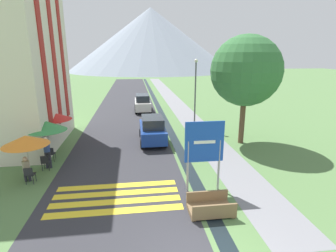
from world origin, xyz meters
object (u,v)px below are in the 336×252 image
object	(u,v)px
cafe_chair_nearest	(29,174)
cafe_umbrella_front_orange	(26,140)
footbridge	(211,207)
parked_car_near	(152,129)
person_standing_terrace	(47,150)
hotel_building	(7,50)
parked_car_far	(143,103)
person_seated_near	(26,168)
person_seated_far	(47,145)
streetlamp	(195,88)
tree_by_path	(246,71)
road_sign	(204,148)
cafe_chair_far_right	(49,146)
cafe_umbrella_rear_red	(53,116)
cafe_chair_middle	(51,153)
cafe_umbrella_middle_green	(47,126)
cafe_chair_far_left	(49,145)
cafe_chair_near_right	(45,161)

from	to	relation	value
cafe_chair_nearest	cafe_umbrella_front_orange	bearing A→B (deg)	132.60
footbridge	parked_car_near	distance (m)	9.04
cafe_chair_nearest	person_standing_terrace	xyz separation A→B (m)	(0.33, 1.77, 0.51)
hotel_building	parked_car_far	bearing A→B (deg)	48.31
hotel_building	person_seated_near	distance (m)	8.39
parked_car_far	person_seated_far	bearing A→B (deg)	-117.04
streetlamp	tree_by_path	xyz separation A→B (m)	(2.29, -4.36, 1.62)
road_sign	cafe_chair_far_right	xyz separation A→B (m)	(-8.24, 5.72, -1.55)
cafe_umbrella_rear_red	parked_car_near	bearing A→B (deg)	2.45
cafe_chair_middle	cafe_umbrella_middle_green	xyz separation A→B (m)	(-0.12, 0.29, 1.54)
footbridge	cafe_chair_far_left	world-z (taller)	cafe_chair_far_left
road_sign	parked_car_far	size ratio (longest dim) A/B	0.76
person_seated_far	road_sign	bearing A→B (deg)	-32.99
cafe_chair_nearest	cafe_chair_far_right	bearing A→B (deg)	121.19
cafe_chair_nearest	person_seated_far	world-z (taller)	person_seated_far
road_sign	cafe_chair_nearest	size ratio (longest dim) A/B	3.81
cafe_chair_middle	cafe_umbrella_rear_red	distance (m)	2.99
hotel_building	person_seated_far	world-z (taller)	hotel_building
cafe_chair_far_right	tree_by_path	xyz separation A→B (m)	(12.58, 0.42, 4.40)
cafe_chair_far_right	person_seated_far	size ratio (longest dim) A/B	0.67
cafe_chair_far_left	cafe_umbrella_front_orange	distance (m)	4.07
cafe_chair_middle	cafe_chair_nearest	xyz separation A→B (m)	(-0.19, -2.69, 0.00)
cafe_chair_near_right	cafe_umbrella_front_orange	bearing A→B (deg)	-83.68
parked_car_near	cafe_chair_middle	xyz separation A→B (m)	(-6.04, -2.78, -0.40)
cafe_chair_near_right	cafe_umbrella_rear_red	bearing A→B (deg)	123.82
cafe_chair_middle	cafe_chair_far_left	bearing A→B (deg)	113.31
cafe_umbrella_middle_green	cafe_umbrella_rear_red	bearing A→B (deg)	97.10
footbridge	cafe_chair_far_left	size ratio (longest dim) A/B	2.00
person_standing_terrace	hotel_building	bearing A→B (deg)	125.43
road_sign	parked_car_far	bearing A→B (deg)	96.61
cafe_chair_middle	streetlamp	size ratio (longest dim) A/B	0.15
person_seated_far	hotel_building	bearing A→B (deg)	135.43
person_seated_near	cafe_chair_nearest	bearing A→B (deg)	-53.61
cafe_chair_middle	person_seated_near	bearing A→B (deg)	-95.17
cafe_umbrella_front_orange	cafe_umbrella_rear_red	distance (m)	4.78
footbridge	cafe_chair_middle	bearing A→B (deg)	141.42
road_sign	person_standing_terrace	size ratio (longest dim) A/B	1.84
tree_by_path	cafe_chair_near_right	bearing A→B (deg)	-166.03
cafe_umbrella_middle_green	person_standing_terrace	world-z (taller)	cafe_umbrella_middle_green
road_sign	cafe_chair_near_right	bearing A→B (deg)	157.71
parked_car_far	tree_by_path	distance (m)	13.68
cafe_chair_far_left	cafe_chair_nearest	distance (m)	4.19
cafe_chair_far_left	cafe_umbrella_front_orange	bearing A→B (deg)	-110.37
cafe_chair_middle	person_seated_near	distance (m)	2.42
footbridge	cafe_chair_nearest	world-z (taller)	cafe_chair_nearest
cafe_chair_far_left	cafe_umbrella_front_orange	size ratio (longest dim) A/B	0.37
cafe_umbrella_front_orange	person_seated_far	xyz separation A→B (m)	(-0.18, 3.28, -1.35)
cafe_umbrella_middle_green	cafe_chair_near_right	bearing A→B (deg)	-82.29
cafe_chair_far_left	footbridge	bearing A→B (deg)	-66.25
parked_car_near	cafe_chair_nearest	size ratio (longest dim) A/B	4.77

